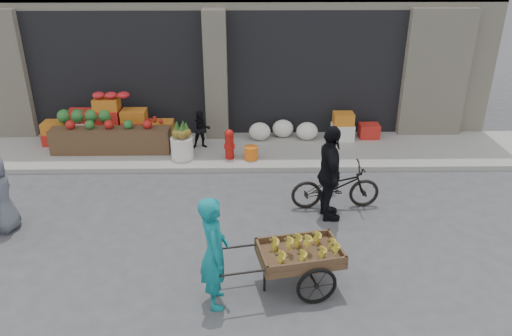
{
  "coord_description": "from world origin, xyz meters",
  "views": [
    {
      "loc": [
        0.79,
        -7.09,
        4.85
      ],
      "look_at": [
        0.92,
        0.9,
        1.1
      ],
      "focal_mm": 35.0,
      "sensor_mm": 36.0,
      "label": 1
    }
  ],
  "objects_px": {
    "orange_bucket": "(251,153)",
    "seated_person": "(201,130)",
    "pineapple_bin": "(182,148)",
    "vendor_grey": "(0,194)",
    "vendor_woman": "(214,253)",
    "banana_cart": "(297,252)",
    "bicycle": "(336,186)",
    "cyclist": "(330,174)",
    "fire_hydrant": "(229,143)"
  },
  "relations": [
    {
      "from": "pineapple_bin",
      "to": "seated_person",
      "type": "xyz_separation_m",
      "value": [
        0.4,
        0.6,
        0.21
      ]
    },
    {
      "from": "pineapple_bin",
      "to": "bicycle",
      "type": "distance_m",
      "value": 3.88
    },
    {
      "from": "vendor_woman",
      "to": "fire_hydrant",
      "type": "bearing_deg",
      "value": -8.74
    },
    {
      "from": "fire_hydrant",
      "to": "bicycle",
      "type": "xyz_separation_m",
      "value": [
        2.11,
        -2.12,
        -0.05
      ]
    },
    {
      "from": "orange_bucket",
      "to": "fire_hydrant",
      "type": "bearing_deg",
      "value": 174.29
    },
    {
      "from": "vendor_grey",
      "to": "fire_hydrant",
      "type": "bearing_deg",
      "value": 129.24
    },
    {
      "from": "seated_person",
      "to": "vendor_woman",
      "type": "height_order",
      "value": "vendor_woman"
    },
    {
      "from": "cyclist",
      "to": "seated_person",
      "type": "bearing_deg",
      "value": 36.24
    },
    {
      "from": "banana_cart",
      "to": "bicycle",
      "type": "bearing_deg",
      "value": 56.92
    },
    {
      "from": "orange_bucket",
      "to": "cyclist",
      "type": "relative_size",
      "value": 0.18
    },
    {
      "from": "pineapple_bin",
      "to": "cyclist",
      "type": "xyz_separation_m",
      "value": [
        3.01,
        -2.57,
        0.54
      ]
    },
    {
      "from": "bicycle",
      "to": "cyclist",
      "type": "height_order",
      "value": "cyclist"
    },
    {
      "from": "pineapple_bin",
      "to": "fire_hydrant",
      "type": "bearing_deg",
      "value": -2.6
    },
    {
      "from": "fire_hydrant",
      "to": "banana_cart",
      "type": "relative_size",
      "value": 0.33
    },
    {
      "from": "banana_cart",
      "to": "pineapple_bin",
      "type": "bearing_deg",
      "value": 104.65
    },
    {
      "from": "bicycle",
      "to": "vendor_woman",
      "type": "bearing_deg",
      "value": 138.72
    },
    {
      "from": "orange_bucket",
      "to": "bicycle",
      "type": "xyz_separation_m",
      "value": [
        1.61,
        -2.07,
        0.18
      ]
    },
    {
      "from": "seated_person",
      "to": "banana_cart",
      "type": "height_order",
      "value": "seated_person"
    },
    {
      "from": "orange_bucket",
      "to": "vendor_woman",
      "type": "relative_size",
      "value": 0.19
    },
    {
      "from": "seated_person",
      "to": "bicycle",
      "type": "bearing_deg",
      "value": -54.55
    },
    {
      "from": "seated_person",
      "to": "vendor_woman",
      "type": "relative_size",
      "value": 0.54
    },
    {
      "from": "banana_cart",
      "to": "bicycle",
      "type": "relative_size",
      "value": 1.26
    },
    {
      "from": "vendor_woman",
      "to": "orange_bucket",
      "type": "bearing_deg",
      "value": -14.65
    },
    {
      "from": "orange_bucket",
      "to": "vendor_grey",
      "type": "xyz_separation_m",
      "value": [
        -4.44,
        -2.78,
        0.45
      ]
    },
    {
      "from": "orange_bucket",
      "to": "banana_cart",
      "type": "xyz_separation_m",
      "value": [
        0.64,
        -4.51,
        0.35
      ]
    },
    {
      "from": "orange_bucket",
      "to": "pineapple_bin",
      "type": "bearing_deg",
      "value": 176.42
    },
    {
      "from": "banana_cart",
      "to": "seated_person",
      "type": "bearing_deg",
      "value": 98.18
    },
    {
      "from": "seated_person",
      "to": "banana_cart",
      "type": "bearing_deg",
      "value": -80.53
    },
    {
      "from": "vendor_woman",
      "to": "pineapple_bin",
      "type": "bearing_deg",
      "value": 3.86
    },
    {
      "from": "orange_bucket",
      "to": "vendor_woman",
      "type": "xyz_separation_m",
      "value": [
        -0.55,
        -4.83,
        0.59
      ]
    },
    {
      "from": "fire_hydrant",
      "to": "bicycle",
      "type": "relative_size",
      "value": 0.41
    },
    {
      "from": "vendor_grey",
      "to": "seated_person",
      "type": "bearing_deg",
      "value": 140.59
    },
    {
      "from": "vendor_woman",
      "to": "banana_cart",
      "type": "bearing_deg",
      "value": -82.76
    },
    {
      "from": "fire_hydrant",
      "to": "cyclist",
      "type": "relative_size",
      "value": 0.39
    },
    {
      "from": "banana_cart",
      "to": "vendor_grey",
      "type": "height_order",
      "value": "vendor_grey"
    },
    {
      "from": "banana_cart",
      "to": "bicycle",
      "type": "height_order",
      "value": "bicycle"
    },
    {
      "from": "orange_bucket",
      "to": "vendor_grey",
      "type": "height_order",
      "value": "vendor_grey"
    },
    {
      "from": "orange_bucket",
      "to": "vendor_grey",
      "type": "bearing_deg",
      "value": -147.9
    },
    {
      "from": "orange_bucket",
      "to": "seated_person",
      "type": "height_order",
      "value": "seated_person"
    },
    {
      "from": "fire_hydrant",
      "to": "vendor_grey",
      "type": "height_order",
      "value": "vendor_grey"
    },
    {
      "from": "fire_hydrant",
      "to": "seated_person",
      "type": "xyz_separation_m",
      "value": [
        -0.7,
        0.65,
        0.08
      ]
    },
    {
      "from": "banana_cart",
      "to": "vendor_woman",
      "type": "relative_size",
      "value": 1.26
    },
    {
      "from": "pineapple_bin",
      "to": "vendor_grey",
      "type": "relative_size",
      "value": 0.36
    },
    {
      "from": "bicycle",
      "to": "pineapple_bin",
      "type": "bearing_deg",
      "value": 52.71
    },
    {
      "from": "vendor_woman",
      "to": "cyclist",
      "type": "relative_size",
      "value": 0.94
    },
    {
      "from": "seated_person",
      "to": "vendor_grey",
      "type": "xyz_separation_m",
      "value": [
        -3.24,
        -3.48,
        0.13
      ]
    },
    {
      "from": "vendor_woman",
      "to": "bicycle",
      "type": "distance_m",
      "value": 3.53
    },
    {
      "from": "vendor_grey",
      "to": "cyclist",
      "type": "xyz_separation_m",
      "value": [
        5.85,
        0.31,
        0.2
      ]
    },
    {
      "from": "fire_hydrant",
      "to": "seated_person",
      "type": "bearing_deg",
      "value": 137.12
    },
    {
      "from": "orange_bucket",
      "to": "seated_person",
      "type": "xyz_separation_m",
      "value": [
        -1.2,
        0.7,
        0.31
      ]
    }
  ]
}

